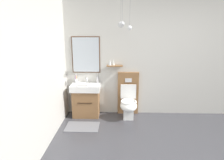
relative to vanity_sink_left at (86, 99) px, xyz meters
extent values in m
cube|color=beige|center=(1.84, 0.24, 0.91)|extent=(4.86, 0.12, 2.60)
cube|color=#4C301E|center=(0.00, 0.18, 0.99)|extent=(0.63, 0.02, 0.81)
cube|color=silver|center=(0.00, 0.17, 0.99)|extent=(0.59, 0.01, 0.77)
cube|color=brown|center=(0.65, 0.10, 0.76)|extent=(0.36, 0.14, 0.02)
cone|color=silver|center=(0.54, 0.12, 0.83)|extent=(0.07, 0.07, 0.12)
cone|color=white|center=(0.62, 0.11, 0.84)|extent=(0.05, 0.05, 0.13)
cylinder|color=gray|center=(0.94, -0.21, 1.92)|extent=(0.01, 0.01, 0.58)
sphere|color=silver|center=(0.94, -0.21, 1.58)|extent=(0.09, 0.09, 0.09)
cylinder|color=gray|center=(0.80, -0.27, 1.96)|extent=(0.01, 0.01, 0.50)
sphere|color=silver|center=(0.80, -0.27, 1.66)|extent=(0.08, 0.08, 0.08)
cylinder|color=gray|center=(0.77, -0.11, 1.95)|extent=(0.01, 0.01, 0.52)
sphere|color=silver|center=(0.77, -0.11, 1.64)|extent=(0.12, 0.12, 0.12)
cube|color=beige|center=(-0.53, -1.86, 0.91)|extent=(0.12, 4.32, 2.60)
cube|color=slate|center=(0.00, -0.57, -0.39)|extent=(0.68, 0.44, 0.01)
cube|color=brown|center=(0.00, 0.00, -0.09)|extent=(0.58, 0.41, 0.61)
cube|color=#3B2919|center=(0.00, -0.21, -0.01)|extent=(0.32, 0.01, 0.02)
cube|color=white|center=(0.00, 0.00, 0.29)|extent=(0.65, 0.44, 0.14)
cube|color=silver|center=(0.00, -0.03, 0.34)|extent=(0.40, 0.24, 0.03)
cylinder|color=silver|center=(0.00, 0.17, 0.41)|extent=(0.03, 0.03, 0.11)
cylinder|color=silver|center=(0.00, 0.12, 0.46)|extent=(0.02, 0.11, 0.02)
cube|color=brown|center=(0.96, 0.17, 0.11)|extent=(0.48, 0.10, 1.00)
cube|color=silver|center=(0.96, 0.11, 0.43)|extent=(0.15, 0.01, 0.09)
cube|color=white|center=(0.96, -0.10, -0.22)|extent=(0.22, 0.30, 0.34)
ellipsoid|color=white|center=(0.96, -0.18, -0.07)|extent=(0.37, 0.46, 0.24)
torus|color=white|center=(0.96, -0.18, 0.02)|extent=(0.35, 0.35, 0.04)
cube|color=white|center=(0.96, 0.04, 0.18)|extent=(0.35, 0.03, 0.33)
cylinder|color=silver|center=(-0.25, 0.14, 0.41)|extent=(0.07, 0.07, 0.09)
cylinder|color=yellow|center=(-0.23, 0.14, 0.46)|extent=(0.03, 0.02, 0.16)
cube|color=white|center=(-0.24, 0.15, 0.53)|extent=(0.02, 0.02, 0.03)
cylinder|color=#DB3847|center=(-0.25, 0.15, 0.46)|extent=(0.02, 0.01, 0.17)
cube|color=white|center=(-0.24, 0.15, 0.55)|extent=(0.01, 0.02, 0.03)
cylinder|color=purple|center=(-0.25, 0.13, 0.46)|extent=(0.04, 0.03, 0.17)
cube|color=white|center=(-0.24, 0.14, 0.55)|extent=(0.02, 0.02, 0.03)
cylinder|color=white|center=(0.26, 0.15, 0.42)|extent=(0.06, 0.06, 0.13)
cylinder|color=silver|center=(0.26, 0.15, 0.51)|extent=(0.02, 0.02, 0.04)
cube|color=white|center=(-0.04, -0.12, 0.38)|extent=(0.22, 0.16, 0.04)
camera|label=1|loc=(0.72, -4.22, 1.58)|focal=31.59mm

